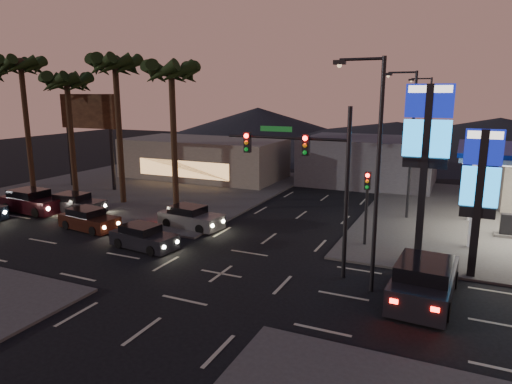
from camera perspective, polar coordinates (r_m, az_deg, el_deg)
The scene contains 25 objects.
ground at distance 22.49m, azimuth -4.40°, elevation -10.15°, with size 140.00×140.00×0.00m, color black.
corner_lot_nw at distance 43.84m, azimuth -12.72°, elevation 0.75°, with size 24.00×24.00×0.12m, color #47443F.
pylon_sign_tall at distance 23.83m, azimuth 20.55°, elevation 6.27°, with size 2.20×0.35×9.00m.
pylon_sign_short at distance 23.02m, azimuth 26.24°, elevation 1.23°, with size 1.60×0.35×7.00m.
traffic_signal_mast at distance 21.40m, azimuth 6.84°, elevation 3.22°, with size 6.10×0.39×8.00m.
pedestal_signal at distance 26.19m, azimuth 13.69°, elevation -0.53°, with size 0.32×0.39×4.30m.
streetlight_near at distance 19.67m, azimuth 14.46°, elevation 3.57°, with size 2.14×0.25×10.00m.
streetlight_mid at distance 32.47m, azimuth 18.58°, elevation 6.59°, with size 2.14×0.25×10.00m.
streetlight_far at distance 46.38m, azimuth 20.47°, elevation 7.96°, with size 2.14×0.25×10.00m.
palm_a at distance 33.65m, azimuth -10.50°, elevation 13.52°, with size 4.41×4.41×10.86m.
palm_b at distance 36.74m, azimuth -17.15°, elevation 13.92°, with size 4.41×4.41×11.46m.
palm_c at distance 40.18m, azimuth -22.53°, elevation 11.79°, with size 4.41×4.41×10.26m.
palm_d at distance 43.96m, azimuth -27.26°, elevation 12.99°, with size 4.41×4.41×11.66m.
billboard at distance 43.75m, azimuth -20.27°, elevation 8.57°, with size 6.00×0.30×8.50m.
building_far_west at distance 47.31m, azimuth -6.51°, elevation 4.19°, with size 16.00×8.00×4.00m, color #726B5B.
building_far_mid at distance 45.36m, azimuth 13.90°, elevation 3.82°, with size 12.00×9.00×4.40m, color #4C4C51.
hill_left at distance 85.88m, azimuth 0.23°, elevation 8.51°, with size 40.00×40.00×6.00m, color black.
hill_right at distance 78.56m, azimuth 28.09°, elevation 6.37°, with size 50.00×50.00×5.00m, color black.
hill_center at distance 79.10m, azimuth 17.11°, elevation 6.93°, with size 60.00×60.00×4.00m, color black.
car_lane_a_front at distance 26.58m, azimuth -13.89°, elevation -5.52°, with size 4.16×2.11×1.31m.
car_lane_a_mid at distance 31.17m, azimuth -20.18°, elevation -3.26°, with size 4.29×2.18×1.35m.
car_lane_b_front at distance 29.93m, azimuth -8.19°, elevation -3.19°, with size 4.49×2.26×1.42m.
car_lane_b_mid at distance 35.76m, azimuth -21.69°, elevation -1.39°, with size 4.49×2.08×1.43m.
car_lane_b_rear at distance 37.27m, azimuth -26.22°, elevation -1.10°, with size 5.19×2.37×1.66m.
suv_station at distance 20.76m, azimuth 20.29°, elevation -10.36°, with size 2.61×5.54×1.80m.
Camera 1 is at (10.12, -18.18, 8.54)m, focal length 32.00 mm.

